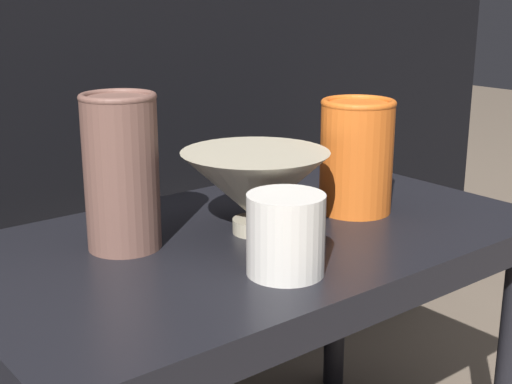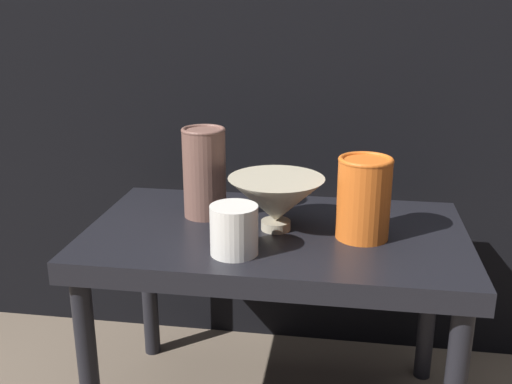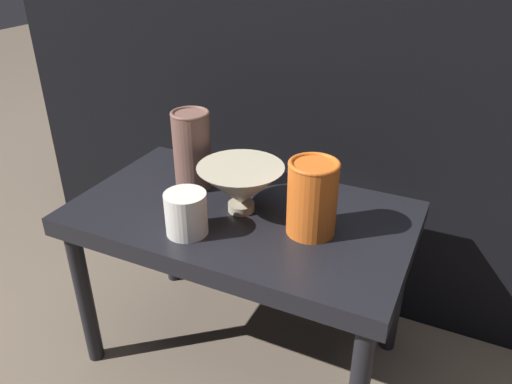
% 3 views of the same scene
% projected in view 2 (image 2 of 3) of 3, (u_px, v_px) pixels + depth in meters
% --- Properties ---
extents(table, '(0.70, 0.41, 0.40)m').
position_uv_depth(table, '(276.00, 253.00, 1.12)').
color(table, black).
rests_on(table, ground_plane).
extents(couch_backdrop, '(1.67, 0.50, 0.87)m').
position_uv_depth(couch_backdrop, '(300.00, 144.00, 1.60)').
color(couch_backdrop, black).
rests_on(couch_backdrop, ground_plane).
extents(bowl, '(0.18, 0.18, 0.10)m').
position_uv_depth(bowl, '(278.00, 200.00, 1.09)').
color(bowl, '#B2A88E').
rests_on(bowl, table).
extents(vase_textured_left, '(0.08, 0.08, 0.18)m').
position_uv_depth(vase_textured_left, '(204.00, 172.00, 1.15)').
color(vase_textured_left, brown).
rests_on(vase_textured_left, table).
extents(vase_colorful_right, '(0.10, 0.10, 0.15)m').
position_uv_depth(vase_colorful_right, '(364.00, 197.00, 1.05)').
color(vase_colorful_right, orange).
rests_on(vase_colorful_right, table).
extents(cup, '(0.08, 0.08, 0.08)m').
position_uv_depth(cup, '(234.00, 230.00, 0.99)').
color(cup, silver).
rests_on(cup, table).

